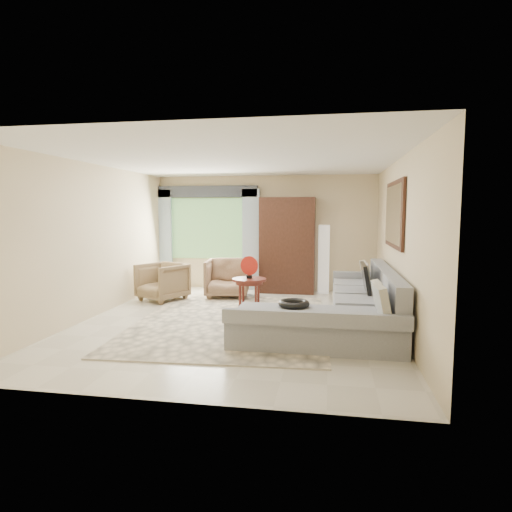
% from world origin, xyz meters
% --- Properties ---
extents(ground, '(6.00, 6.00, 0.00)m').
position_xyz_m(ground, '(0.00, 0.00, 0.00)').
color(ground, silver).
rests_on(ground, ground).
extents(area_rug, '(3.20, 4.15, 0.02)m').
position_xyz_m(area_rug, '(-0.09, -0.02, 0.01)').
color(area_rug, '#F5E3C2').
rests_on(area_rug, ground).
extents(sectional_sofa, '(2.30, 3.46, 0.90)m').
position_xyz_m(sectional_sofa, '(1.78, -0.18, 0.28)').
color(sectional_sofa, '#9B9DA3').
rests_on(sectional_sofa, ground).
extents(tv_screen, '(0.14, 0.74, 0.48)m').
position_xyz_m(tv_screen, '(2.05, 0.34, 0.72)').
color(tv_screen, black).
rests_on(tv_screen, sectional_sofa).
extents(garden_hose, '(0.43, 0.43, 0.09)m').
position_xyz_m(garden_hose, '(1.00, -0.96, 0.55)').
color(garden_hose, black).
rests_on(garden_hose, sectional_sofa).
extents(coffee_table, '(0.61, 0.61, 0.61)m').
position_xyz_m(coffee_table, '(0.07, 0.71, 0.32)').
color(coffee_table, '#4A1913').
rests_on(coffee_table, ground).
extents(red_disc, '(0.33, 0.12, 0.34)m').
position_xyz_m(red_disc, '(0.07, 0.71, 0.84)').
color(red_disc, '#A91A10').
rests_on(red_disc, coffee_table).
extents(armchair_left, '(1.11, 1.11, 0.76)m').
position_xyz_m(armchair_left, '(-1.86, 1.41, 0.38)').
color(armchair_left, brown).
rests_on(armchair_left, ground).
extents(armchair_right, '(0.96, 0.98, 0.81)m').
position_xyz_m(armchair_right, '(-0.63, 1.93, 0.40)').
color(armchair_right, '#916D4F').
rests_on(armchair_right, ground).
extents(potted_plant, '(0.64, 0.60, 0.58)m').
position_xyz_m(potted_plant, '(-2.22, 2.30, 0.29)').
color(potted_plant, '#999999').
rests_on(potted_plant, ground).
extents(armoire, '(1.20, 0.55, 2.10)m').
position_xyz_m(armoire, '(0.55, 2.72, 1.05)').
color(armoire, black).
rests_on(armoire, ground).
extents(floor_lamp, '(0.24, 0.24, 1.50)m').
position_xyz_m(floor_lamp, '(1.35, 2.78, 0.75)').
color(floor_lamp, silver).
rests_on(floor_lamp, ground).
extents(window, '(1.80, 0.04, 1.40)m').
position_xyz_m(window, '(-1.35, 2.97, 1.40)').
color(window, '#669E59').
rests_on(window, wall_back).
extents(curtain_left, '(0.40, 0.08, 2.30)m').
position_xyz_m(curtain_left, '(-2.40, 2.88, 1.15)').
color(curtain_left, '#9EB7CC').
rests_on(curtain_left, ground).
extents(curtain_right, '(0.40, 0.08, 2.30)m').
position_xyz_m(curtain_right, '(-0.30, 2.88, 1.15)').
color(curtain_right, '#9EB7CC').
rests_on(curtain_right, ground).
extents(valance, '(2.40, 0.12, 0.26)m').
position_xyz_m(valance, '(-1.35, 2.90, 2.25)').
color(valance, '#1E232D').
rests_on(valance, wall_back).
extents(wall_mirror, '(0.05, 1.70, 1.05)m').
position_xyz_m(wall_mirror, '(2.46, 0.35, 1.75)').
color(wall_mirror, black).
rests_on(wall_mirror, wall_right).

